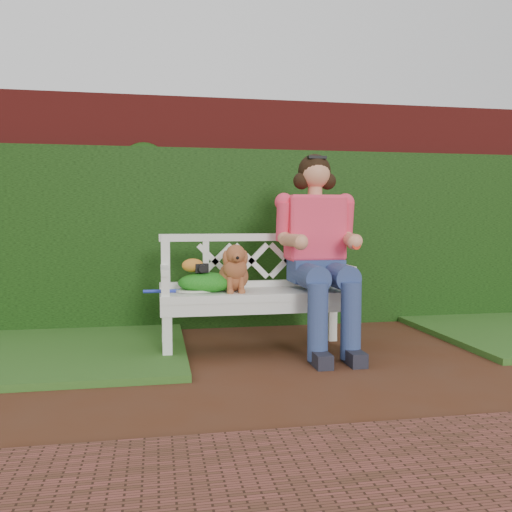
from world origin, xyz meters
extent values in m
plane|color=#4B2413|center=(0.00, 0.00, 0.00)|extent=(60.00, 60.00, 0.00)
cube|color=maroon|center=(0.00, 1.90, 1.10)|extent=(10.00, 0.30, 2.20)
cube|color=#245814|center=(0.00, 1.68, 0.85)|extent=(10.00, 0.18, 1.70)
cube|color=#1D4819|center=(-2.40, 0.90, 0.03)|extent=(2.60, 2.00, 0.05)
cube|color=#4E2D1E|center=(0.00, -1.60, 0.01)|extent=(4.00, 1.20, 0.03)
cube|color=black|center=(-0.97, 0.66, 0.66)|extent=(0.10, 0.08, 0.07)
ellipsoid|color=orange|center=(-1.04, 0.68, 0.68)|extent=(0.20, 0.17, 0.11)
camera|label=1|loc=(-1.31, -3.50, 1.05)|focal=38.00mm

